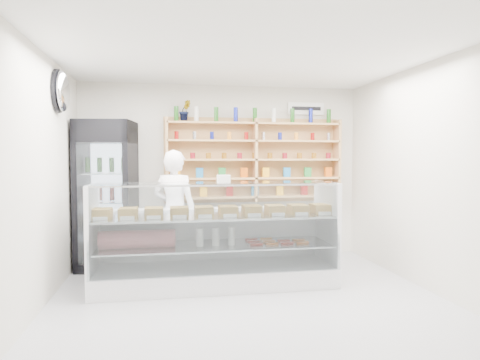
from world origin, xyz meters
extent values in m
plane|color=#9D9DA2|center=(0.00, 0.00, 0.00)|extent=(5.00, 5.00, 0.00)
plane|color=white|center=(0.00, 0.00, 2.80)|extent=(5.00, 5.00, 0.00)
plane|color=beige|center=(0.00, 2.50, 1.40)|extent=(4.50, 0.00, 4.50)
plane|color=beige|center=(0.00, -2.50, 1.40)|extent=(4.50, 0.00, 4.50)
plane|color=beige|center=(-2.25, 0.00, 1.40)|extent=(0.00, 5.00, 5.00)
plane|color=beige|center=(2.25, 0.00, 1.40)|extent=(0.00, 5.00, 5.00)
cube|color=white|center=(-0.31, 0.94, 0.13)|extent=(3.03, 0.86, 0.25)
cube|color=white|center=(-0.31, 1.34, 0.57)|extent=(3.03, 0.05, 0.64)
cube|color=silver|center=(-0.31, 0.94, 0.52)|extent=(2.91, 0.76, 0.02)
cube|color=silver|center=(-0.31, 0.94, 0.89)|extent=(2.97, 0.79, 0.02)
cube|color=silver|center=(-0.31, 0.53, 0.78)|extent=(2.97, 0.12, 1.06)
cube|color=silver|center=(-0.31, 0.89, 1.31)|extent=(2.97, 0.60, 0.01)
imported|color=white|center=(-0.80, 1.64, 0.87)|extent=(0.75, 0.64, 1.74)
cube|color=black|center=(-1.77, 2.10, 1.08)|extent=(0.88, 0.86, 2.17)
cube|color=#2D0538|center=(-1.73, 1.74, 2.00)|extent=(0.76, 0.13, 0.30)
cube|color=silver|center=(-1.72, 1.73, 0.99)|extent=(0.65, 0.10, 1.71)
cube|color=tan|center=(-0.90, 2.34, 1.59)|extent=(0.04, 0.28, 1.33)
cube|color=tan|center=(0.50, 2.34, 1.59)|extent=(0.04, 0.28, 1.33)
cube|color=tan|center=(1.90, 2.34, 1.59)|extent=(0.04, 0.28, 1.33)
cube|color=tan|center=(0.50, 2.34, 1.00)|extent=(2.80, 0.28, 0.03)
cube|color=tan|center=(0.50, 2.34, 1.30)|extent=(2.80, 0.28, 0.03)
cube|color=tan|center=(0.50, 2.34, 1.60)|extent=(2.80, 0.28, 0.03)
cube|color=tan|center=(0.50, 2.34, 1.90)|extent=(2.80, 0.28, 0.03)
cube|color=tan|center=(0.50, 2.34, 2.18)|extent=(2.80, 0.28, 0.03)
imported|color=#1E6626|center=(-0.61, 2.34, 2.36)|extent=(0.22, 0.20, 0.33)
ellipsoid|color=silver|center=(-2.17, 1.20, 2.45)|extent=(0.15, 0.50, 0.50)
cube|color=white|center=(1.40, 2.47, 2.45)|extent=(0.62, 0.03, 0.20)
camera|label=1|loc=(-0.93, -4.42, 1.63)|focal=32.00mm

